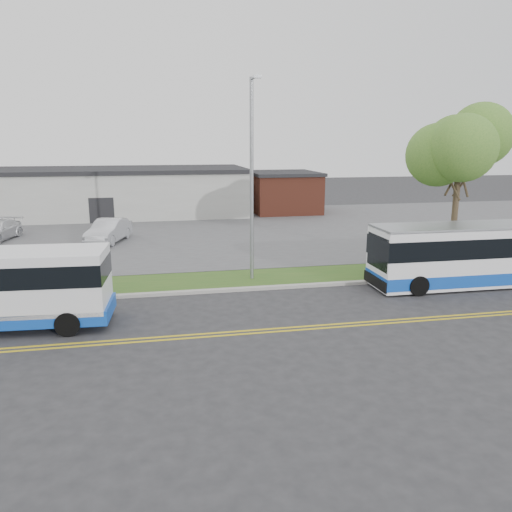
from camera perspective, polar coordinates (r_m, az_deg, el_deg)
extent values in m
plane|color=#28282B|center=(21.81, -6.89, -5.12)|extent=(140.00, 140.00, 0.00)
cube|color=gold|center=(18.20, -5.92, -8.83)|extent=(70.00, 0.12, 0.01)
cube|color=gold|center=(17.92, -5.83, -9.18)|extent=(70.00, 0.12, 0.01)
cube|color=#9E9B93|center=(22.83, -7.11, -4.10)|extent=(80.00, 0.30, 0.15)
cube|color=#2A531B|center=(24.56, -7.42, -2.94)|extent=(80.00, 3.30, 0.10)
cube|color=#4C4C4F|center=(38.30, -8.89, 2.78)|extent=(80.00, 25.00, 0.10)
cube|color=#9E9E99|center=(48.14, -16.71, 6.80)|extent=(25.00, 10.00, 4.00)
cube|color=black|center=(47.97, -16.88, 9.38)|extent=(25.40, 10.40, 0.35)
cube|color=black|center=(43.35, -17.22, 4.94)|extent=(2.00, 0.15, 2.20)
cube|color=brown|center=(48.44, 3.14, 7.13)|extent=(6.00, 7.00, 3.60)
cube|color=black|center=(48.28, 3.17, 9.43)|extent=(6.30, 7.30, 0.30)
cylinder|color=#3E3022|center=(28.60, 21.67, 3.50)|extent=(0.32, 0.32, 4.76)
ellipsoid|color=#3C6F26|center=(28.28, 22.32, 10.98)|extent=(5.20, 5.20, 4.42)
cylinder|color=gray|center=(23.98, -0.50, 8.46)|extent=(0.18, 0.18, 9.50)
cylinder|color=gray|center=(23.38, -0.19, 19.76)|extent=(0.12, 1.40, 0.12)
cube|color=gray|center=(22.74, 0.15, 19.82)|extent=(0.35, 0.18, 0.12)
cube|color=#1043AD|center=(20.58, -26.08, -5.82)|extent=(7.27, 2.84, 0.53)
cube|color=silver|center=(19.91, -23.27, -2.52)|extent=(4.76, 2.69, 2.21)
cube|color=black|center=(19.82, -23.36, -1.50)|extent=(4.78, 2.73, 0.79)
cylinder|color=black|center=(18.99, -20.71, -7.28)|extent=(0.90, 0.35, 0.88)
cylinder|color=black|center=(21.09, -19.39, -5.17)|extent=(0.90, 0.35, 0.88)
cube|color=white|center=(26.06, 24.25, 0.17)|extent=(10.53, 2.46, 2.77)
cube|color=#1043AD|center=(26.27, 24.06, -1.86)|extent=(10.55, 2.48, 0.57)
cube|color=black|center=(25.95, 24.36, 1.31)|extent=(10.57, 2.50, 0.91)
cube|color=black|center=(23.40, 13.81, 0.45)|extent=(0.11, 2.20, 1.53)
cube|color=black|center=(23.71, 13.48, -2.83)|extent=(0.13, 2.39, 0.48)
cube|color=gray|center=(25.81, 24.54, 3.22)|extent=(10.53, 2.46, 0.11)
cylinder|color=black|center=(23.41, 18.08, -3.24)|extent=(0.92, 0.31, 0.92)
cylinder|color=black|center=(25.33, 15.65, -1.87)|extent=(0.92, 0.31, 0.92)
cylinder|color=black|center=(28.62, 26.87, -1.13)|extent=(0.92, 0.31, 0.92)
imported|color=black|center=(24.46, -18.54, -1.54)|extent=(0.64, 0.48, 1.59)
imported|color=silver|center=(34.87, -16.49, 2.78)|extent=(2.95, 5.02, 1.56)
sphere|color=white|center=(24.42, -19.20, -3.15)|extent=(0.32, 0.32, 0.32)
sphere|color=white|center=(24.82, -17.68, -2.78)|extent=(0.32, 0.32, 0.32)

